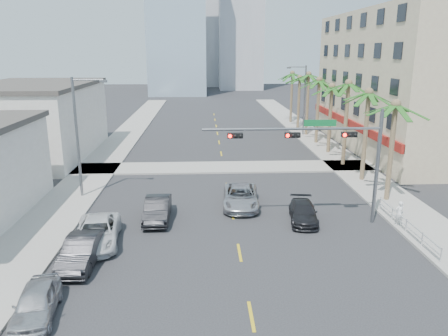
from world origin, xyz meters
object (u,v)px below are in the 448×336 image
at_px(car_lane_right, 303,212).
at_px(car_parked_mid, 81,251).
at_px(car_lane_left, 157,209).
at_px(car_lane_center, 241,197).
at_px(car_parked_far, 97,232).
at_px(traffic_signal_mast, 328,147).
at_px(car_parked_near, 36,303).
at_px(pedestrian, 399,213).

bearing_deg(car_lane_right, car_parked_mid, -149.90).
bearing_deg(car_parked_mid, car_lane_left, 62.18).
bearing_deg(car_lane_center, car_parked_far, -142.25).
distance_m(traffic_signal_mast, car_lane_right, 4.65).
relative_size(car_parked_near, pedestrian, 2.50).
height_order(car_lane_left, pedestrian, pedestrian).
bearing_deg(car_lane_center, car_parked_mid, -133.26).
relative_size(car_lane_right, pedestrian, 2.63).
height_order(car_parked_near, pedestrian, pedestrian).
height_order(car_lane_center, car_lane_right, car_lane_center).
relative_size(traffic_signal_mast, car_parked_near, 2.79).
height_order(car_parked_mid, car_lane_center, car_parked_mid).
height_order(car_lane_center, pedestrian, pedestrian).
distance_m(car_parked_mid, car_lane_right, 13.94).
height_order(car_lane_right, pedestrian, pedestrian).
distance_m(car_parked_near, car_lane_center, 16.20).
height_order(car_parked_far, car_lane_right, car_parked_far).
height_order(car_parked_near, car_parked_mid, car_parked_mid).
bearing_deg(traffic_signal_mast, car_lane_center, 146.04).
xyz_separation_m(traffic_signal_mast, car_parked_mid, (-14.12, -4.93, -4.32)).
relative_size(car_parked_near, car_parked_far, 0.76).
bearing_deg(car_parked_near, traffic_signal_mast, 25.65).
xyz_separation_m(car_parked_near, car_lane_center, (9.66, 13.01, 0.06)).
relative_size(car_lane_left, car_lane_center, 0.86).
relative_size(traffic_signal_mast, car_lane_center, 2.10).
bearing_deg(car_lane_right, traffic_signal_mast, -11.90).
relative_size(car_parked_far, car_lane_center, 0.99).
relative_size(car_parked_mid, car_parked_far, 0.86).
height_order(traffic_signal_mast, car_lane_right, traffic_signal_mast).
bearing_deg(car_parked_near, pedestrian, 16.92).
bearing_deg(car_parked_far, car_lane_left, 42.98).
bearing_deg(car_parked_near, car_parked_far, 75.75).
xyz_separation_m(car_parked_mid, car_lane_right, (12.87, 5.37, -0.13)).
distance_m(car_parked_near, car_parked_mid, 4.69).
relative_size(car_parked_far, car_lane_right, 1.25).
bearing_deg(car_parked_far, pedestrian, -1.38).
bearing_deg(car_parked_mid, pedestrian, 13.20).
relative_size(car_parked_mid, car_lane_left, 0.99).
height_order(traffic_signal_mast, car_lane_center, traffic_signal_mast).
relative_size(car_parked_far, car_lane_left, 1.16).
relative_size(traffic_signal_mast, car_parked_mid, 2.46).
bearing_deg(car_parked_mid, car_lane_center, 43.78).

